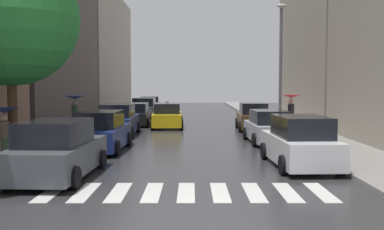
{
  "coord_description": "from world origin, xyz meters",
  "views": [
    {
      "loc": [
        0.15,
        -8.59,
        2.89
      ],
      "look_at": [
        0.09,
        22.2,
        0.75
      ],
      "focal_mm": 41.9,
      "sensor_mm": 36.0,
      "label": 1
    }
  ],
  "objects_px": {
    "parked_car_left_nearest": "(58,151)",
    "parked_car_left_fourth": "(136,115)",
    "parked_car_right_third": "(254,117)",
    "pedestrian_far_side": "(292,104)",
    "parked_car_left_fifth": "(145,109)",
    "parked_car_left_second": "(102,132)",
    "pedestrian_by_kerb": "(5,121)",
    "taxi_midroad": "(168,116)",
    "parked_car_left_sixth": "(151,106)",
    "parked_car_right_second": "(269,128)",
    "parked_car_right_nearest": "(301,143)",
    "lamp_post_right": "(282,58)",
    "street_tree_left": "(11,18)",
    "parked_car_left_third": "(119,121)",
    "pedestrian_near_tree": "(76,105)"
  },
  "relations": [
    {
      "from": "street_tree_left",
      "to": "lamp_post_right",
      "type": "height_order",
      "value": "street_tree_left"
    },
    {
      "from": "parked_car_right_nearest",
      "to": "taxi_midroad",
      "type": "distance_m",
      "value": 14.97
    },
    {
      "from": "parked_car_left_fifth",
      "to": "parked_car_right_third",
      "type": "distance_m",
      "value": 12.41
    },
    {
      "from": "parked_car_left_fifth",
      "to": "parked_car_right_nearest",
      "type": "xyz_separation_m",
      "value": [
        7.76,
        -22.06,
        0.02
      ]
    },
    {
      "from": "parked_car_left_nearest",
      "to": "parked_car_right_nearest",
      "type": "distance_m",
      "value": 8.12
    },
    {
      "from": "parked_car_right_second",
      "to": "parked_car_left_second",
      "type": "bearing_deg",
      "value": 106.26
    },
    {
      "from": "parked_car_left_nearest",
      "to": "parked_car_left_fourth",
      "type": "bearing_deg",
      "value": 1.63
    },
    {
      "from": "parked_car_left_nearest",
      "to": "parked_car_right_nearest",
      "type": "xyz_separation_m",
      "value": [
        7.9,
        1.9,
        -0.0
      ]
    },
    {
      "from": "parked_car_left_fourth",
      "to": "taxi_midroad",
      "type": "xyz_separation_m",
      "value": [
        2.33,
        -1.69,
        0.03
      ]
    },
    {
      "from": "parked_car_left_second",
      "to": "parked_car_left_nearest",
      "type": "bearing_deg",
      "value": 179.33
    },
    {
      "from": "parked_car_left_nearest",
      "to": "parked_car_left_fourth",
      "type": "relative_size",
      "value": 1.04
    },
    {
      "from": "parked_car_right_third",
      "to": "taxi_midroad",
      "type": "height_order",
      "value": "taxi_midroad"
    },
    {
      "from": "parked_car_left_sixth",
      "to": "parked_car_left_nearest",
      "type": "bearing_deg",
      "value": 177.38
    },
    {
      "from": "parked_car_right_nearest",
      "to": "street_tree_left",
      "type": "height_order",
      "value": "street_tree_left"
    },
    {
      "from": "taxi_midroad",
      "to": "parked_car_left_sixth",
      "type": "bearing_deg",
      "value": 8.21
    },
    {
      "from": "pedestrian_by_kerb",
      "to": "street_tree_left",
      "type": "bearing_deg",
      "value": 97.78
    },
    {
      "from": "parked_car_right_third",
      "to": "pedestrian_far_side",
      "type": "xyz_separation_m",
      "value": [
        1.83,
        -2.44,
        0.95
      ]
    },
    {
      "from": "parked_car_left_nearest",
      "to": "parked_car_left_sixth",
      "type": "xyz_separation_m",
      "value": [
        0.07,
        29.65,
        -0.04
      ]
    },
    {
      "from": "parked_car_right_second",
      "to": "taxi_midroad",
      "type": "xyz_separation_m",
      "value": [
        -5.35,
        7.73,
        0.01
      ]
    },
    {
      "from": "parked_car_left_fourth",
      "to": "pedestrian_far_side",
      "type": "height_order",
      "value": "pedestrian_far_side"
    },
    {
      "from": "parked_car_left_nearest",
      "to": "lamp_post_right",
      "type": "xyz_separation_m",
      "value": [
        9.53,
        13.71,
        3.64
      ]
    },
    {
      "from": "parked_car_left_second",
      "to": "parked_car_left_fourth",
      "type": "xyz_separation_m",
      "value": [
        -0.03,
        11.96,
        -0.07
      ]
    },
    {
      "from": "parked_car_right_nearest",
      "to": "taxi_midroad",
      "type": "relative_size",
      "value": 1.01
    },
    {
      "from": "parked_car_left_second",
      "to": "parked_car_left_fifth",
      "type": "bearing_deg",
      "value": 1.53
    },
    {
      "from": "parked_car_left_second",
      "to": "parked_car_right_nearest",
      "type": "bearing_deg",
      "value": -114.25
    },
    {
      "from": "pedestrian_near_tree",
      "to": "pedestrian_far_side",
      "type": "bearing_deg",
      "value": -48.23
    },
    {
      "from": "parked_car_left_second",
      "to": "pedestrian_far_side",
      "type": "distance_m",
      "value": 11.5
    },
    {
      "from": "parked_car_left_fifth",
      "to": "parked_car_right_second",
      "type": "bearing_deg",
      "value": -153.6
    },
    {
      "from": "parked_car_left_third",
      "to": "pedestrian_by_kerb",
      "type": "distance_m",
      "value": 9.11
    },
    {
      "from": "parked_car_right_second",
      "to": "parked_car_right_third",
      "type": "distance_m",
      "value": 6.18
    },
    {
      "from": "pedestrian_far_side",
      "to": "street_tree_left",
      "type": "height_order",
      "value": "street_tree_left"
    },
    {
      "from": "parked_car_left_sixth",
      "to": "parked_car_left_fourth",
      "type": "bearing_deg",
      "value": 177.98
    },
    {
      "from": "pedestrian_by_kerb",
      "to": "lamp_post_right",
      "type": "bearing_deg",
      "value": 49.45
    },
    {
      "from": "parked_car_left_fifth",
      "to": "street_tree_left",
      "type": "height_order",
      "value": "street_tree_left"
    },
    {
      "from": "parked_car_left_fourth",
      "to": "parked_car_right_second",
      "type": "bearing_deg",
      "value": -141.62
    },
    {
      "from": "parked_car_right_second",
      "to": "parked_car_left_third",
      "type": "bearing_deg",
      "value": 65.17
    },
    {
      "from": "parked_car_left_fifth",
      "to": "parked_car_left_third",
      "type": "bearing_deg",
      "value": 179.73
    },
    {
      "from": "parked_car_left_fourth",
      "to": "parked_car_left_fifth",
      "type": "xyz_separation_m",
      "value": [
        -0.03,
        6.41,
        0.07
      ]
    },
    {
      "from": "pedestrian_far_side",
      "to": "parked_car_left_second",
      "type": "bearing_deg",
      "value": -178.42
    },
    {
      "from": "parked_car_right_nearest",
      "to": "taxi_midroad",
      "type": "bearing_deg",
      "value": 18.87
    },
    {
      "from": "parked_car_left_third",
      "to": "pedestrian_near_tree",
      "type": "distance_m",
      "value": 2.52
    },
    {
      "from": "parked_car_right_nearest",
      "to": "pedestrian_far_side",
      "type": "bearing_deg",
      "value": -12.97
    },
    {
      "from": "pedestrian_far_side",
      "to": "pedestrian_near_tree",
      "type": "bearing_deg",
      "value": 153.88
    },
    {
      "from": "taxi_midroad",
      "to": "parked_car_left_third",
      "type": "bearing_deg",
      "value": 148.72
    },
    {
      "from": "parked_car_left_fourth",
      "to": "taxi_midroad",
      "type": "height_order",
      "value": "taxi_midroad"
    },
    {
      "from": "parked_car_left_third",
      "to": "parked_car_left_fifth",
      "type": "relative_size",
      "value": 1.06
    },
    {
      "from": "parked_car_left_second",
      "to": "pedestrian_by_kerb",
      "type": "xyz_separation_m",
      "value": [
        -2.97,
        -2.82,
        0.73
      ]
    },
    {
      "from": "parked_car_left_third",
      "to": "taxi_midroad",
      "type": "xyz_separation_m",
      "value": [
        2.51,
        4.44,
        -0.06
      ]
    },
    {
      "from": "parked_car_left_fourth",
      "to": "parked_car_left_third",
      "type": "bearing_deg",
      "value": 177.5
    },
    {
      "from": "parked_car_right_nearest",
      "to": "parked_car_left_fourth",
      "type": "bearing_deg",
      "value": 24.02
    }
  ]
}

